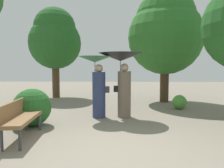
{
  "coord_description": "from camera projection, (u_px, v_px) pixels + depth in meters",
  "views": [
    {
      "loc": [
        0.18,
        -3.82,
        1.58
      ],
      "look_at": [
        0.0,
        3.35,
        1.03
      ],
      "focal_mm": 34.02,
      "sensor_mm": 36.0,
      "label": 1
    }
  ],
  "objects": [
    {
      "name": "tree_mid_left",
      "position": [
        55.0,
        39.0,
        11.08
      ],
      "size": [
        2.71,
        2.71,
        4.71
      ],
      "color": "#4C3823",
      "rests_on": "ground"
    },
    {
      "name": "bush_path_left",
      "position": [
        32.0,
        107.0,
        5.74
      ],
      "size": [
        1.02,
        1.02,
        1.02
      ],
      "primitive_type": "sphere",
      "color": "#235B23",
      "rests_on": "ground"
    },
    {
      "name": "tree_mid_right",
      "position": [
        165.0,
        32.0,
        9.59
      ],
      "size": [
        3.36,
        3.36,
        5.09
      ],
      "color": "#42301E",
      "rests_on": "ground"
    },
    {
      "name": "park_bench",
      "position": [
        19.0,
        116.0,
        4.66
      ],
      "size": [
        0.61,
        1.54,
        0.83
      ],
      "rotation": [
        0.0,
        0.0,
        1.65
      ],
      "color": "#38383D",
      "rests_on": "ground"
    },
    {
      "name": "ground_plane",
      "position": [
        108.0,
        153.0,
        3.93
      ],
      "size": [
        40.0,
        40.0,
        0.0
      ],
      "primitive_type": "plane",
      "color": "gray"
    },
    {
      "name": "bush_path_right",
      "position": [
        179.0,
        102.0,
        8.1
      ],
      "size": [
        0.54,
        0.54,
        0.54
      ],
      "primitive_type": "sphere",
      "color": "#4C9338",
      "rests_on": "ground"
    },
    {
      "name": "person_left",
      "position": [
        97.0,
        79.0,
        6.69
      ],
      "size": [
        1.04,
        1.04,
        1.93
      ],
      "rotation": [
        0.0,
        0.0,
        1.52
      ],
      "color": "navy",
      "rests_on": "ground"
    },
    {
      "name": "person_right",
      "position": [
        122.0,
        70.0,
        6.7
      ],
      "size": [
        1.38,
        1.38,
        2.04
      ],
      "rotation": [
        0.0,
        0.0,
        1.52
      ],
      "color": "#6B5B4C",
      "rests_on": "ground"
    }
  ]
}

